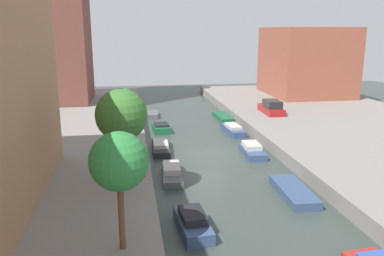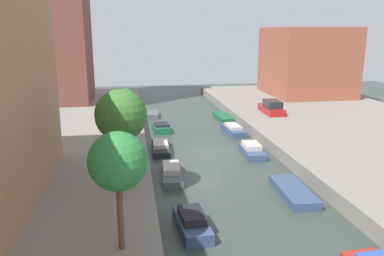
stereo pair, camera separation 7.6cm
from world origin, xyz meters
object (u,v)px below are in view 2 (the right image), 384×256
(moored_boat_left_3, at_px, (161,147))
(moored_boat_left_4, at_px, (161,128))
(street_tree_0, at_px, (118,162))
(street_tree_1, at_px, (121,116))
(moored_boat_right_2, at_px, (252,150))
(moored_boat_right_4, at_px, (223,117))
(moored_boat_left_1, at_px, (192,223))
(moored_boat_right_1, at_px, (293,192))
(moored_boat_left_2, at_px, (172,173))
(moored_boat_left_5, at_px, (153,115))
(moored_boat_right_3, at_px, (233,129))
(parked_car, at_px, (272,108))
(low_block_right, at_px, (306,61))
(street_tree_2, at_px, (123,102))

(moored_boat_left_3, relative_size, moored_boat_left_4, 1.37)
(street_tree_0, relative_size, street_tree_1, 0.89)
(moored_boat_right_2, bearing_deg, moored_boat_right_4, 86.93)
(moored_boat_left_1, height_order, moored_boat_right_1, moored_boat_left_1)
(moored_boat_left_2, xyz_separation_m, moored_boat_left_5, (-0.12, 19.76, -0.08))
(street_tree_1, distance_m, moored_boat_right_2, 13.27)
(moored_boat_right_4, bearing_deg, street_tree_1, -117.77)
(moored_boat_left_2, bearing_deg, moored_boat_right_4, 66.26)
(moored_boat_right_2, xyz_separation_m, moored_boat_right_3, (0.21, 6.89, -0.00))
(moored_boat_left_3, relative_size, moored_boat_right_4, 0.94)
(moored_boat_left_1, relative_size, moored_boat_right_4, 0.77)
(moored_boat_right_1, height_order, moored_boat_right_4, moored_boat_right_1)
(street_tree_0, xyz_separation_m, moored_boat_right_2, (10.07, 14.44, -4.36))
(parked_car, distance_m, moored_boat_right_3, 6.68)
(moored_boat_left_3, relative_size, moored_boat_right_2, 1.12)
(moored_boat_left_3, bearing_deg, moored_boat_left_5, 89.40)
(street_tree_0, height_order, street_tree_1, street_tree_1)
(moored_boat_left_2, height_order, moored_boat_right_1, moored_boat_left_2)
(moored_boat_left_4, relative_size, moored_boat_right_1, 0.68)
(moored_boat_left_4, bearing_deg, moored_boat_right_1, -68.70)
(street_tree_0, bearing_deg, parked_car, 58.33)
(street_tree_1, relative_size, moored_boat_right_4, 1.21)
(moored_boat_left_4, distance_m, moored_boat_right_4, 8.64)
(low_block_right, xyz_separation_m, moored_boat_left_5, (-21.66, -7.08, -5.30))
(street_tree_1, distance_m, moored_boat_right_1, 11.19)
(street_tree_2, bearing_deg, moored_boat_right_3, 29.63)
(street_tree_0, relative_size, moored_boat_left_5, 1.55)
(moored_boat_left_3, relative_size, moored_boat_right_3, 0.98)
(moored_boat_left_1, bearing_deg, street_tree_0, -140.12)
(low_block_right, height_order, street_tree_1, low_block_right)
(street_tree_1, height_order, moored_boat_right_3, street_tree_1)
(moored_boat_right_2, bearing_deg, moored_boat_left_3, 164.43)
(moored_boat_right_2, bearing_deg, parked_car, 63.04)
(parked_car, height_order, moored_boat_left_1, parked_car)
(street_tree_1, bearing_deg, moored_boat_right_2, 35.78)
(moored_boat_right_4, bearing_deg, parked_car, -26.89)
(moored_boat_right_4, bearing_deg, moored_boat_left_4, -148.17)
(moored_boat_right_1, height_order, moored_boat_right_2, moored_boat_right_2)
(moored_boat_left_1, distance_m, moored_boat_right_4, 25.94)
(moored_boat_right_1, relative_size, moored_boat_right_3, 1.05)
(moored_boat_left_2, xyz_separation_m, moored_boat_left_4, (0.32, 12.86, 0.02))
(street_tree_2, distance_m, parked_car, 18.58)
(moored_boat_left_3, distance_m, moored_boat_right_4, 13.73)
(moored_boat_left_1, xyz_separation_m, moored_boat_right_1, (6.70, 3.33, -0.18))
(parked_car, distance_m, moored_boat_left_4, 12.37)
(low_block_right, height_order, moored_boat_right_3, low_block_right)
(street_tree_2, xyz_separation_m, moored_boat_right_3, (10.29, 5.85, -4.04))
(street_tree_0, bearing_deg, moored_boat_left_1, 39.88)
(moored_boat_left_2, height_order, moored_boat_right_3, moored_boat_left_2)
(moored_boat_left_3, bearing_deg, street_tree_0, -99.88)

